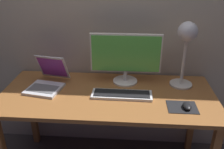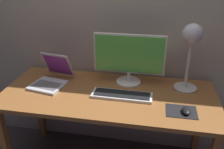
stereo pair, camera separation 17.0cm
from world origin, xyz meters
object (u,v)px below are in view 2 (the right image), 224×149
object	(u,v)px
monitor	(129,57)
laptop	(53,75)
mouse	(186,110)
keyboard_main	(122,95)
desk_lamp	(191,43)

from	to	relation	value
monitor	laptop	bearing A→B (deg)	-169.64
laptop	mouse	distance (m)	1.05
keyboard_main	desk_lamp	xyz separation A→B (m)	(0.46, 0.21, 0.36)
monitor	desk_lamp	bearing A→B (deg)	-2.61
keyboard_main	laptop	bearing A→B (deg)	168.23
monitor	keyboard_main	xyz separation A→B (m)	(-0.02, -0.23, -0.21)
keyboard_main	monitor	bearing A→B (deg)	85.39
laptop	desk_lamp	world-z (taller)	desk_lamp
monitor	mouse	world-z (taller)	monitor
monitor	keyboard_main	distance (m)	0.31
keyboard_main	mouse	distance (m)	0.46
monitor	mouse	xyz separation A→B (m)	(0.42, -0.36, -0.20)
laptop	mouse	bearing A→B (deg)	-13.96
laptop	desk_lamp	distance (m)	1.09
keyboard_main	desk_lamp	distance (m)	0.62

